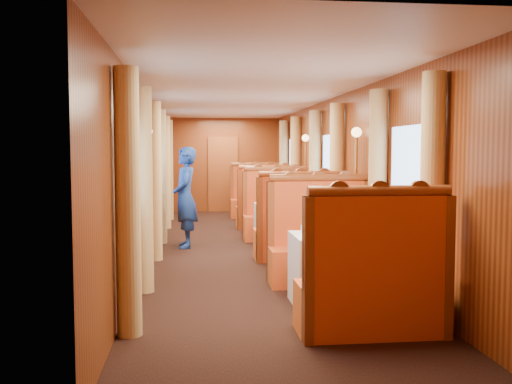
{
  "coord_description": "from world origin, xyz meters",
  "views": [
    {
      "loc": [
        -0.82,
        -9.31,
        1.63
      ],
      "look_at": [
        0.07,
        -1.36,
        1.05
      ],
      "focal_mm": 40.0,
      "sensor_mm": 36.0,
      "label": 1
    }
  ],
  "objects": [
    {
      "name": "wall_near",
      "position": [
        0.0,
        -6.0,
        1.25
      ],
      "size": [
        3.0,
        0.01,
        2.5
      ],
      "primitive_type": null,
      "rotation": [
        -1.57,
        0.0,
        0.0
      ],
      "color": "brown",
      "rests_on": "floor"
    },
    {
      "name": "curtain_left_far_a",
      "position": [
        -1.38,
        2.72,
        1.18
      ],
      "size": [
        0.22,
        0.22,
        2.35
      ],
      "primitive_type": "cylinder",
      "color": "#E4BE75",
      "rests_on": "floor"
    },
    {
      "name": "curtain_right_far_a",
      "position": [
        1.38,
        2.72,
        1.18
      ],
      "size": [
        0.22,
        0.22,
        2.35
      ],
      "primitive_type": "cylinder",
      "color": "#E4BE75",
      "rests_on": "floor"
    },
    {
      "name": "banquette_mid_fwd",
      "position": [
        0.75,
        -1.01,
        0.42
      ],
      "size": [
        1.3,
        0.55,
        1.34
      ],
      "color": "red",
      "rests_on": "floor"
    },
    {
      "name": "passenger",
      "position": [
        0.75,
        0.72,
        0.74
      ],
      "size": [
        0.4,
        0.44,
        0.76
      ],
      "color": "beige",
      "rests_on": "banquette_mid_aft"
    },
    {
      "name": "curtain_left_near_b",
      "position": [
        -1.38,
        -2.72,
        1.18
      ],
      "size": [
        0.22,
        0.22,
        2.35
      ],
      "primitive_type": "cylinder",
      "color": "#E4BE75",
      "rests_on": "floor"
    },
    {
      "name": "window_right_far",
      "position": [
        1.49,
        3.5,
        1.45
      ],
      "size": [
        0.01,
        1.2,
        0.9
      ],
      "primitive_type": null,
      "rotation": [
        1.57,
        0.0,
        -1.57
      ],
      "color": "#80ADE4",
      "rests_on": "wall_right"
    },
    {
      "name": "curtain_left_mid_a",
      "position": [
        -1.38,
        -0.78,
        1.18
      ],
      "size": [
        0.22,
        0.22,
        2.35
      ],
      "primitive_type": "cylinder",
      "color": "#E4BE75",
      "rests_on": "floor"
    },
    {
      "name": "sconce_right_aft",
      "position": [
        1.4,
        1.75,
        1.38
      ],
      "size": [
        0.14,
        0.14,
        1.95
      ],
      "color": "#BF8C3F",
      "rests_on": "floor"
    },
    {
      "name": "sconce_right_fore",
      "position": [
        1.4,
        -1.75,
        1.38
      ],
      "size": [
        0.14,
        0.14,
        1.95
      ],
      "color": "#BF8C3F",
      "rests_on": "floor"
    },
    {
      "name": "table_far",
      "position": [
        0.75,
        3.5,
        0.38
      ],
      "size": [
        1.05,
        0.72,
        0.75
      ],
      "primitive_type": "cube",
      "color": "white",
      "rests_on": "floor"
    },
    {
      "name": "curtain_left_mid_b",
      "position": [
        -1.38,
        0.78,
        1.18
      ],
      "size": [
        0.22,
        0.22,
        2.35
      ],
      "primitive_type": "cylinder",
      "color": "#E4BE75",
      "rests_on": "floor"
    },
    {
      "name": "teapot_left",
      "position": [
        0.6,
        -3.56,
        0.81
      ],
      "size": [
        0.18,
        0.16,
        0.13
      ],
      "primitive_type": null,
      "rotation": [
        0.0,
        0.0,
        0.26
      ],
      "color": "silver",
      "rests_on": "tea_tray"
    },
    {
      "name": "steward",
      "position": [
        -0.94,
        0.3,
        0.85
      ],
      "size": [
        0.44,
        0.64,
        1.69
      ],
      "primitive_type": "imported",
      "rotation": [
        0.0,
        0.0,
        -1.51
      ],
      "color": "navy",
      "rests_on": "floor"
    },
    {
      "name": "cup_inboard",
      "position": [
        0.36,
        -3.36,
        0.86
      ],
      "size": [
        0.08,
        0.08,
        0.26
      ],
      "rotation": [
        0.0,
        0.0,
        0.05
      ],
      "color": "white",
      "rests_on": "table_near"
    },
    {
      "name": "window_right_near",
      "position": [
        1.49,
        -3.5,
        1.45
      ],
      "size": [
        0.01,
        1.2,
        0.9
      ],
      "primitive_type": null,
      "rotation": [
        1.57,
        0.0,
        -1.57
      ],
      "color": "#80ADE4",
      "rests_on": "wall_right"
    },
    {
      "name": "sconce_left_fore",
      "position": [
        -1.4,
        -1.75,
        1.38
      ],
      "size": [
        0.14,
        0.14,
        1.95
      ],
      "color": "#BF8C3F",
      "rests_on": "floor"
    },
    {
      "name": "table_mid",
      "position": [
        0.75,
        0.0,
        0.38
      ],
      "size": [
        1.05,
        0.72,
        0.75
      ],
      "primitive_type": "cube",
      "color": "white",
      "rests_on": "floor"
    },
    {
      "name": "sconce_left_aft",
      "position": [
        -1.4,
        1.75,
        1.38
      ],
      "size": [
        0.14,
        0.14,
        1.95
      ],
      "color": "#BF8C3F",
      "rests_on": "floor"
    },
    {
      "name": "curtain_right_mid_a",
      "position": [
        1.38,
        -0.78,
        1.18
      ],
      "size": [
        0.22,
        0.22,
        2.35
      ],
      "primitive_type": "cylinder",
      "color": "#E4BE75",
      "rests_on": "floor"
    },
    {
      "name": "tea_tray",
      "position": [
        0.61,
        -3.56,
        0.76
      ],
      "size": [
        0.35,
        0.27,
        0.01
      ],
      "primitive_type": "cube",
      "rotation": [
        0.0,
        0.0,
        -0.03
      ],
      "color": "silver",
      "rests_on": "table_near"
    },
    {
      "name": "rose_vase_mid",
      "position": [
        0.77,
        -0.02,
        0.93
      ],
      "size": [
        0.06,
        0.06,
        0.36
      ],
      "rotation": [
        0.0,
        0.0,
        -0.3
      ],
      "color": "silver",
      "rests_on": "table_mid"
    },
    {
      "name": "window_left_far",
      "position": [
        -1.49,
        3.5,
        1.45
      ],
      "size": [
        0.01,
        1.2,
        0.9
      ],
      "primitive_type": null,
      "rotation": [
        1.57,
        0.0,
        1.57
      ],
      "color": "#80ADE4",
      "rests_on": "wall_left"
    },
    {
      "name": "curtain_right_far_b",
      "position": [
        1.38,
        4.28,
        1.18
      ],
      "size": [
        0.22,
        0.22,
        2.35
      ],
      "primitive_type": "cylinder",
      "color": "#E4BE75",
      "rests_on": "floor"
    },
    {
      "name": "curtain_left_far_b",
      "position": [
        -1.38,
        4.28,
        1.18
      ],
      "size": [
        0.22,
        0.22,
        2.35
      ],
      "primitive_type": "cylinder",
      "color": "#E4BE75",
      "rests_on": "floor"
    },
    {
      "name": "window_left_mid",
      "position": [
        -1.49,
        0.0,
        1.45
      ],
      "size": [
        0.01,
        1.2,
        0.9
      ],
      "primitive_type": null,
      "rotation": [
        1.57,
        0.0,
        1.57
      ],
      "color": "#80ADE4",
      "rests_on": "wall_left"
    },
    {
      "name": "cup_outboard",
      "position": [
        0.44,
        -3.3,
        0.86
      ],
      "size": [
        0.08,
        0.08,
        0.26
      ],
      "rotation": [
        0.0,
        0.0,
        -0.03
      ],
      "color": "white",
      "rests_on": "table_near"
    },
    {
      "name": "banquette_near_fwd",
      "position": [
        0.75,
        -4.51,
        0.42
      ],
      "size": [
        1.3,
        0.55,
        1.34
      ],
      "color": "red",
      "rests_on": "floor"
    },
    {
      "name": "wall_far",
      "position": [
        0.0,
        6.0,
        1.25
      ],
      "size": [
        3.0,
        0.01,
        2.5
      ],
      "primitive_type": null,
      "rotation": [
        1.57,
        0.0,
        0.0
      ],
      "color": "brown",
      "rests_on": "floor"
    },
    {
      "name": "banquette_mid_aft",
      "position": [
        0.75,
        1.01,
        0.42
      ],
      "size": [
        1.3,
        0.55,
        1.34
      ],
      "color": "red",
      "rests_on": "floor"
    },
    {
      "name": "doorway_far",
      "position": [
        0.0,
        5.97,
        1.0
      ],
      "size": [
        0.8,
        0.04,
        2.0
      ],
      "primitive_type": "cube",
      "color": "brown",
      "rests_on": "floor"
    },
    {
      "name": "teapot_back",
      "position": [
        0.61,
        -3.47,
        0.82
      ],
      "size": [
        0.21,
        0.18,
        0.14
      ],
      "primitive_type": null,
      "rotation": [
        0.0,
        0.0,
        -0.41
      ],
      "color": "silver",
      "rests_on": "tea_tray"
    },
    {
      "name": "floor",
      "position": [
        0.0,
        0.0,
        0.0
      ],
      "size": [
        3.0,
        12.0,
        0.01
      ],
      "primitive_type": null,
      "color": "black",
      "rests_on": "ground"
    },
    {
      "name": "window_right_mid",
      "position": [
        1.49,
        0.0,
        1.45
      ],
      "size": [
        0.01,
        1.2,
        0.9
      ],
      "primitive_type": null,
      "rotation": [
        1.57,
        0.0,
        -1.57
      ],
      "color": "#80ADE4",
      "rests_on": "wall_right"
    },
    {
      "name": "wall_left",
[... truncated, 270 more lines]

